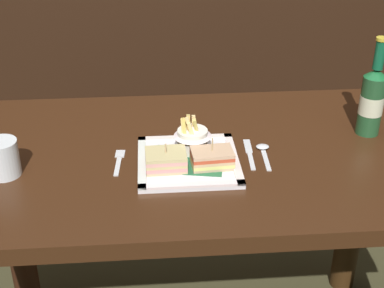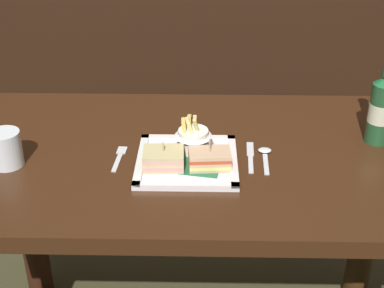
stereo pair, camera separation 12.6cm
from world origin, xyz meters
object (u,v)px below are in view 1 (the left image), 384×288
dining_table (195,200)px  square_plate (188,162)px  water_glass (3,161)px  knife (249,153)px  sandwich_half_left (166,160)px  fries_cup (192,136)px  sandwich_half_right (212,158)px  beer_bottle (372,99)px  spoon (263,150)px  fork (119,161)px

dining_table → square_plate: 0.18m
water_glass → knife: bearing=5.1°
sandwich_half_left → fries_cup: 0.11m
square_plate → dining_table: bearing=69.0°
dining_table → knife: (0.14, -0.02, 0.16)m
square_plate → sandwich_half_right: (0.06, -0.03, 0.03)m
beer_bottle → sandwich_half_left: bearing=-164.3°
dining_table → water_glass: 0.52m
fries_cup → spoon: bearing=-0.6°
sandwich_half_right → spoon: size_ratio=0.82×
sandwich_half_left → fries_cup: fries_cup is taller
beer_bottle → knife: bearing=-165.6°
spoon → water_glass: bearing=-174.7°
fries_cup → square_plate: bearing=-105.8°
sandwich_half_left → fork: (-0.12, 0.06, -0.03)m
beer_bottle → water_glass: bearing=-171.5°
dining_table → spoon: bearing=-4.8°
sandwich_half_right → fork: sandwich_half_right is taller
square_plate → fork: size_ratio=2.06×
sandwich_half_left → knife: 0.23m
fries_cup → fork: size_ratio=0.85×
square_plate → sandwich_half_left: sandwich_half_left is taller
dining_table → fries_cup: 0.21m
fries_cup → beer_bottle: size_ratio=0.38×
dining_table → square_plate: square_plate is taller
beer_bottle → spoon: size_ratio=2.10×
square_plate → water_glass: size_ratio=2.77×
knife → spoon: 0.04m
dining_table → knife: size_ratio=8.53×
beer_bottle → water_glass: size_ratio=3.01×
spoon → sandwich_half_right: bearing=-151.9°
sandwich_half_left → beer_bottle: beer_bottle is taller
water_glass → fork: bearing=8.0°
sandwich_half_left → beer_bottle: size_ratio=0.37×
spoon → fork: bearing=-176.7°
dining_table → fork: bearing=-169.5°
dining_table → beer_bottle: size_ratio=4.84×
square_plate → sandwich_half_right: 0.07m
sandwich_half_right → water_glass: size_ratio=1.17×
fork → spoon: size_ratio=0.94×
dining_table → sandwich_half_left: size_ratio=13.07×
fork → square_plate: bearing=-8.4°
beer_bottle → dining_table: bearing=-172.1°
water_glass → dining_table: bearing=9.1°
square_plate → water_glass: (-0.45, -0.01, 0.03)m
fries_cup → water_glass: 0.47m
beer_bottle → fries_cup: bearing=-170.8°
sandwich_half_left → spoon: size_ratio=0.78×
sandwich_half_right → spoon: (0.15, 0.08, -0.03)m
fork → dining_table: bearing=10.5°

